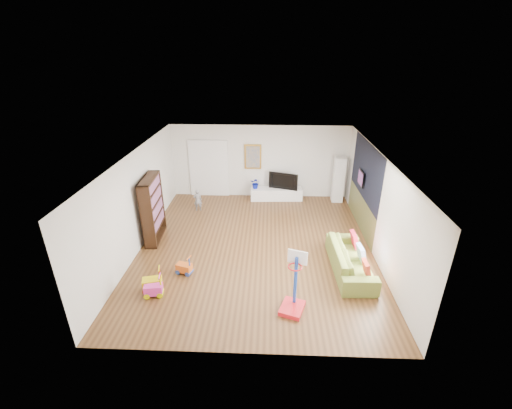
{
  "coord_description": "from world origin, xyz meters",
  "views": [
    {
      "loc": [
        0.36,
        -8.36,
        5.18
      ],
      "look_at": [
        0.0,
        0.4,
        1.15
      ],
      "focal_mm": 24.0,
      "sensor_mm": 36.0,
      "label": 1
    }
  ],
  "objects_px": {
    "media_console": "(276,194)",
    "bookshelf": "(153,209)",
    "basketball_hoop": "(293,284)",
    "sofa": "(350,259)"
  },
  "relations": [
    {
      "from": "bookshelf",
      "to": "media_console",
      "type": "bearing_deg",
      "value": 35.86
    },
    {
      "from": "bookshelf",
      "to": "basketball_hoop",
      "type": "bearing_deg",
      "value": -41.11
    },
    {
      "from": "bookshelf",
      "to": "sofa",
      "type": "xyz_separation_m",
      "value": [
        5.43,
        -1.41,
        -0.63
      ]
    },
    {
      "from": "media_console",
      "to": "bookshelf",
      "type": "bearing_deg",
      "value": -143.21
    },
    {
      "from": "bookshelf",
      "to": "basketball_hoop",
      "type": "distance_m",
      "value": 4.89
    },
    {
      "from": "sofa",
      "to": "basketball_hoop",
      "type": "bearing_deg",
      "value": 133.39
    },
    {
      "from": "media_console",
      "to": "basketball_hoop",
      "type": "distance_m",
      "value": 5.99
    },
    {
      "from": "media_console",
      "to": "basketball_hoop",
      "type": "xyz_separation_m",
      "value": [
        0.27,
        -5.97,
        0.47
      ]
    },
    {
      "from": "media_console",
      "to": "bookshelf",
      "type": "relative_size",
      "value": 1.0
    },
    {
      "from": "media_console",
      "to": "basketball_hoop",
      "type": "bearing_deg",
      "value": -90.41
    }
  ]
}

